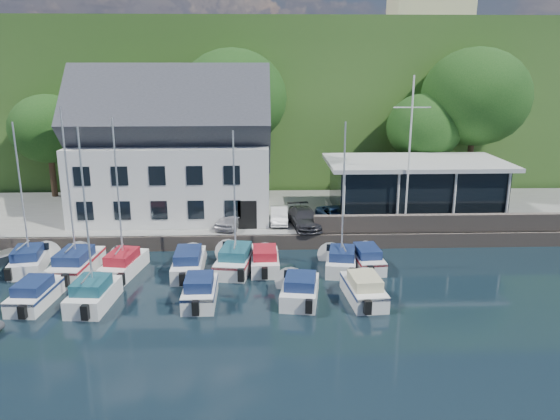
# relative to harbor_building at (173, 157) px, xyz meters

# --- Properties ---
(ground) EXTENTS (180.00, 180.00, 0.00)m
(ground) POSITION_rel_harbor_building_xyz_m (7.00, -16.50, -5.35)
(ground) COLOR black
(ground) RESTS_ON ground
(quay) EXTENTS (60.00, 13.00, 1.00)m
(quay) POSITION_rel_harbor_building_xyz_m (7.00, 1.00, -4.85)
(quay) COLOR gray
(quay) RESTS_ON ground
(quay_face) EXTENTS (60.00, 0.30, 1.00)m
(quay_face) POSITION_rel_harbor_building_xyz_m (7.00, -5.50, -4.85)
(quay_face) COLOR #665A52
(quay_face) RESTS_ON ground
(hillside) EXTENTS (160.00, 75.00, 16.00)m
(hillside) POSITION_rel_harbor_building_xyz_m (7.00, 45.50, 2.65)
(hillside) COLOR #2B4B1C
(hillside) RESTS_ON ground
(field_patch) EXTENTS (50.00, 30.00, 0.30)m
(field_patch) POSITION_rel_harbor_building_xyz_m (15.00, 53.50, 10.80)
(field_patch) COLOR #506231
(field_patch) RESTS_ON hillside
(harbor_building) EXTENTS (14.40, 8.20, 8.70)m
(harbor_building) POSITION_rel_harbor_building_xyz_m (0.00, 0.00, 0.00)
(harbor_building) COLOR silver
(harbor_building) RESTS_ON quay
(club_pavilion) EXTENTS (13.20, 7.20, 4.10)m
(club_pavilion) POSITION_rel_harbor_building_xyz_m (18.00, -0.50, -2.30)
(club_pavilion) COLOR black
(club_pavilion) RESTS_ON quay
(seawall) EXTENTS (18.00, 0.50, 1.20)m
(seawall) POSITION_rel_harbor_building_xyz_m (19.00, -5.10, -3.75)
(seawall) COLOR #665A52
(seawall) RESTS_ON quay
(gangway) EXTENTS (1.20, 6.00, 1.40)m
(gangway) POSITION_rel_harbor_building_xyz_m (-9.50, -7.50, -5.35)
(gangway) COLOR silver
(gangway) RESTS_ON ground
(car_silver) EXTENTS (2.44, 4.03, 1.28)m
(car_silver) POSITION_rel_harbor_building_xyz_m (4.36, -3.42, -3.71)
(car_silver) COLOR silver
(car_silver) RESTS_ON quay
(car_white) EXTENTS (1.29, 3.48, 1.13)m
(car_white) POSITION_rel_harbor_building_xyz_m (7.74, -2.64, -3.78)
(car_white) COLOR silver
(car_white) RESTS_ON quay
(car_dgrey) EXTENTS (2.49, 4.70, 1.30)m
(car_dgrey) POSITION_rel_harbor_building_xyz_m (9.45, -3.68, -3.70)
(car_dgrey) COLOR #2B2B30
(car_dgrey) RESTS_ON quay
(car_blue) EXTENTS (2.29, 4.04, 1.30)m
(car_blue) POSITION_rel_harbor_building_xyz_m (11.81, -3.11, -3.70)
(car_blue) COLOR #294B80
(car_blue) RESTS_ON quay
(flagpole) EXTENTS (2.49, 0.20, 10.36)m
(flagpole) POSITION_rel_harbor_building_xyz_m (16.43, -4.25, 0.83)
(flagpole) COLOR silver
(flagpole) RESTS_ON quay
(tree_0) EXTENTS (6.31, 6.31, 8.63)m
(tree_0) POSITION_rel_harbor_building_xyz_m (-11.25, 6.08, -0.04)
(tree_0) COLOR #113510
(tree_0) RESTS_ON quay
(tree_1) EXTENTS (7.90, 7.90, 10.79)m
(tree_1) POSITION_rel_harbor_building_xyz_m (-4.70, 4.94, 1.05)
(tree_1) COLOR #113510
(tree_1) RESTS_ON quay
(tree_2) EXTENTS (9.02, 9.02, 12.33)m
(tree_2) POSITION_rel_harbor_building_xyz_m (4.18, 5.95, 1.81)
(tree_2) COLOR #113510
(tree_2) RESTS_ON quay
(tree_4) EXTENTS (6.34, 6.34, 8.66)m
(tree_4) POSITION_rel_harbor_building_xyz_m (20.27, 5.49, -0.02)
(tree_4) COLOR #113510
(tree_4) RESTS_ON quay
(tree_5) EXTENTS (9.08, 9.08, 12.41)m
(tree_5) POSITION_rel_harbor_building_xyz_m (24.57, 5.85, 1.86)
(tree_5) COLOR #113510
(tree_5) RESTS_ON quay
(boat_r1_0) EXTENTS (2.86, 5.95, 8.79)m
(boat_r1_0) POSITION_rel_harbor_building_xyz_m (-7.58, -8.60, -0.96)
(boat_r1_0) COLOR white
(boat_r1_0) RESTS_ON ground
(boat_r1_1) EXTENTS (2.65, 6.78, 9.17)m
(boat_r1_1) POSITION_rel_harbor_building_xyz_m (-4.57, -9.29, -0.76)
(boat_r1_1) COLOR white
(boat_r1_1) RESTS_ON ground
(boat_r1_2) EXTENTS (2.77, 6.18, 8.79)m
(boat_r1_2) POSITION_rel_harbor_building_xyz_m (-1.75, -9.47, -0.95)
(boat_r1_2) COLOR white
(boat_r1_2) RESTS_ON ground
(boat_r1_3) EXTENTS (2.01, 6.47, 1.48)m
(boat_r1_3) POSITION_rel_harbor_building_xyz_m (2.10, -9.42, -4.61)
(boat_r1_3) COLOR white
(boat_r1_3) RESTS_ON ground
(boat_r1_4) EXTENTS (3.04, 6.54, 9.36)m
(boat_r1_4) POSITION_rel_harbor_building_xyz_m (4.89, -9.05, -0.67)
(boat_r1_4) COLOR white
(boat_r1_4) RESTS_ON ground
(boat_r1_5) EXTENTS (1.87, 5.19, 1.41)m
(boat_r1_5) POSITION_rel_harbor_building_xyz_m (6.64, -9.09, -4.64)
(boat_r1_5) COLOR white
(boat_r1_5) RESTS_ON ground
(boat_r1_6) EXTENTS (2.77, 5.53, 8.57)m
(boat_r1_6) POSITION_rel_harbor_building_xyz_m (11.26, -9.34, -1.07)
(boat_r1_6) COLOR white
(boat_r1_6) RESTS_ON ground
(boat_r1_7) EXTENTS (2.08, 5.64, 1.36)m
(boat_r1_7) POSITION_rel_harbor_building_xyz_m (12.87, -8.88, -4.67)
(boat_r1_7) COLOR white
(boat_r1_7) RESTS_ON ground
(boat_r2_0) EXTENTS (2.23, 5.63, 1.37)m
(boat_r2_0) POSITION_rel_harbor_building_xyz_m (-5.32, -13.52, -4.66)
(boat_r2_0) COLOR white
(boat_r2_0) RESTS_ON ground
(boat_r2_1) EXTENTS (2.45, 5.51, 9.39)m
(boat_r2_1) POSITION_rel_harbor_building_xyz_m (-2.24, -13.86, -0.65)
(boat_r2_1) COLOR white
(boat_r2_1) RESTS_ON ground
(boat_r2_2) EXTENTS (1.84, 5.09, 1.51)m
(boat_r2_2) POSITION_rel_harbor_building_xyz_m (3.21, -13.66, -4.59)
(boat_r2_2) COLOR white
(boat_r2_2) RESTS_ON ground
(boat_r2_3) EXTENTS (2.77, 5.39, 1.44)m
(boat_r2_3) POSITION_rel_harbor_building_xyz_m (8.45, -13.60, -4.63)
(boat_r2_3) COLOR white
(boat_r2_3) RESTS_ON ground
(boat_r2_4) EXTENTS (2.32, 5.64, 1.46)m
(boat_r2_4) POSITION_rel_harbor_building_xyz_m (11.82, -13.69, -4.62)
(boat_r2_4) COLOR white
(boat_r2_4) RESTS_ON ground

